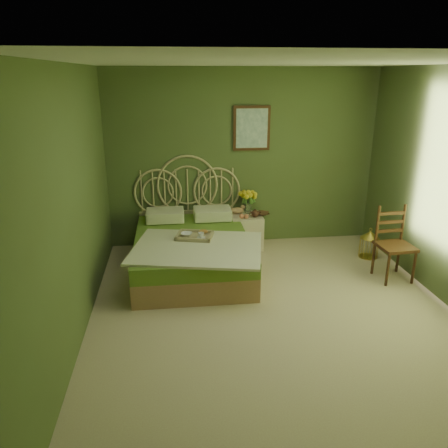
{
  "coord_description": "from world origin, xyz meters",
  "views": [
    {
      "loc": [
        -1.06,
        -4.11,
        2.5
      ],
      "look_at": [
        -0.44,
        1.0,
        0.72
      ],
      "focal_mm": 35.0,
      "sensor_mm": 36.0,
      "label": 1
    }
  ],
  "objects": [
    {
      "name": "wall_back",
      "position": [
        0.0,
        2.25,
        1.3
      ],
      "size": [
        4.0,
        0.0,
        4.0
      ],
      "primitive_type": "plane",
      "rotation": [
        1.57,
        0.0,
        0.0
      ],
      "color": "#4E6434",
      "rests_on": "floor"
    },
    {
      "name": "birdcage",
      "position": [
        1.7,
        1.38,
        0.19
      ],
      "size": [
        0.26,
        0.26,
        0.4
      ],
      "rotation": [
        0.0,
        0.0,
        0.13
      ],
      "color": "gold",
      "rests_on": "floor"
    },
    {
      "name": "book_upper",
      "position": [
        0.2,
        2.0,
        0.53
      ],
      "size": [
        0.22,
        0.25,
        0.02
      ],
      "primitive_type": "imported",
      "rotation": [
        0.0,
        0.0,
        -0.42
      ],
      "color": "#472819",
      "rests_on": "nightstand"
    },
    {
      "name": "bed",
      "position": [
        -0.83,
        1.29,
        0.3
      ],
      "size": [
        1.74,
        2.2,
        1.36
      ],
      "color": "#A78153",
      "rests_on": "floor"
    },
    {
      "name": "ceiling",
      "position": [
        0.0,
        0.0,
        2.6
      ],
      "size": [
        4.5,
        4.5,
        0.0
      ],
      "primitive_type": "plane",
      "rotation": [
        3.14,
        0.0,
        0.0
      ],
      "color": "silver",
      "rests_on": "wall_back"
    },
    {
      "name": "chair",
      "position": [
        1.7,
        0.76,
        0.52
      ],
      "size": [
        0.44,
        0.44,
        0.93
      ],
      "rotation": [
        0.0,
        0.0,
        0.06
      ],
      "color": "#3D1E10",
      "rests_on": "floor"
    },
    {
      "name": "nightstand",
      "position": [
        0.03,
        2.0,
        0.34
      ],
      "size": [
        0.46,
        0.47,
        0.93
      ],
      "color": "beige",
      "rests_on": "floor"
    },
    {
      "name": "coffee_cup",
      "position": [
        -0.72,
        1.06,
        0.56
      ],
      "size": [
        0.08,
        0.08,
        0.07
      ],
      "primitive_type": "imported",
      "rotation": [
        0.0,
        0.0,
        -0.1
      ],
      "color": "white",
      "rests_on": "bed"
    },
    {
      "name": "wall_left",
      "position": [
        -2.0,
        0.0,
        1.3
      ],
      "size": [
        0.0,
        4.5,
        4.5
      ],
      "primitive_type": "plane",
      "rotation": [
        1.57,
        0.0,
        1.57
      ],
      "color": "#4E6434",
      "rests_on": "floor"
    },
    {
      "name": "floor",
      "position": [
        0.0,
        0.0,
        0.0
      ],
      "size": [
        4.5,
        4.5,
        0.0
      ],
      "primitive_type": "plane",
      "color": "#C6BA8F",
      "rests_on": "ground"
    },
    {
      "name": "wall_art",
      "position": [
        0.12,
        2.22,
        1.75
      ],
      "size": [
        0.54,
        0.04,
        0.64
      ],
      "color": "#3D1E10",
      "rests_on": "wall_back"
    },
    {
      "name": "cereal_bowl",
      "position": [
        -0.9,
        1.17,
        0.54
      ],
      "size": [
        0.18,
        0.18,
        0.04
      ],
      "primitive_type": "imported",
      "rotation": [
        0.0,
        0.0,
        -0.26
      ],
      "color": "white",
      "rests_on": "bed"
    },
    {
      "name": "book_lower",
      "position": [
        0.2,
        2.0,
        0.51
      ],
      "size": [
        0.21,
        0.24,
        0.02
      ],
      "primitive_type": "imported",
      "rotation": [
        0.0,
        0.0,
        0.37
      ],
      "color": "#381E0F",
      "rests_on": "nightstand"
    }
  ]
}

